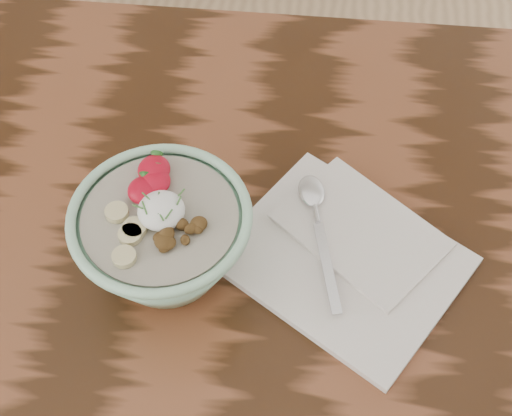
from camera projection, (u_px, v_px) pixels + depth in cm
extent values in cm
cube|color=#321B0C|center=(105.00, 269.00, 83.50)|extent=(160.00, 90.00, 4.00)
cylinder|color=#A1D9B4|center=(169.00, 266.00, 80.72)|extent=(8.42, 8.42, 1.20)
torus|color=#A1D9B4|center=(159.00, 216.00, 72.71)|extent=(19.15, 19.15, 1.10)
cylinder|color=#AAA38D|center=(160.00, 219.00, 73.20)|extent=(16.24, 16.24, 1.00)
ellipsoid|color=white|center=(161.00, 211.00, 72.09)|extent=(4.86, 4.86, 2.67)
ellipsoid|color=#B1081C|center=(143.00, 190.00, 73.69)|extent=(3.13, 3.44, 1.72)
cone|color=#286623|center=(145.00, 178.00, 74.26)|extent=(1.40, 1.03, 1.52)
ellipsoid|color=#B1081C|center=(154.00, 170.00, 75.14)|extent=(3.46, 3.81, 1.91)
cone|color=#286623|center=(156.00, 157.00, 75.80)|extent=(1.40, 1.03, 1.52)
ellipsoid|color=#B1081C|center=(155.00, 182.00, 74.31)|extent=(3.21, 3.54, 1.77)
cone|color=#286623|center=(157.00, 169.00, 74.90)|extent=(1.40, 1.03, 1.52)
cylinder|color=#CCBF86|center=(135.00, 228.00, 71.50)|extent=(2.48, 2.48, 0.70)
cylinder|color=#CCBF86|center=(130.00, 235.00, 71.04)|extent=(2.43, 2.43, 0.70)
cylinder|color=#CCBF86|center=(117.00, 212.00, 72.64)|extent=(2.44, 2.44, 0.70)
cylinder|color=#CCBF86|center=(124.00, 257.00, 69.55)|extent=(2.42, 2.42, 0.70)
ellipsoid|color=#543B18|center=(167.00, 234.00, 70.71)|extent=(1.94, 2.27, 1.23)
ellipsoid|color=#543B18|center=(199.00, 224.00, 71.55)|extent=(2.26, 2.23, 1.15)
ellipsoid|color=#543B18|center=(168.00, 243.00, 70.28)|extent=(1.92, 1.94, 1.11)
ellipsoid|color=#543B18|center=(185.00, 240.00, 70.64)|extent=(1.27, 1.46, 0.72)
ellipsoid|color=#543B18|center=(197.00, 228.00, 71.37)|extent=(1.91, 1.88, 1.09)
ellipsoid|color=#543B18|center=(160.00, 237.00, 70.74)|extent=(1.82, 1.73, 0.89)
ellipsoid|color=#543B18|center=(165.00, 248.00, 70.08)|extent=(1.72, 1.70, 0.68)
ellipsoid|color=#543B18|center=(192.00, 228.00, 71.27)|extent=(1.99, 1.84, 1.20)
ellipsoid|color=#543B18|center=(164.00, 241.00, 70.27)|extent=(2.60, 2.62, 1.14)
ellipsoid|color=#543B18|center=(181.00, 224.00, 71.58)|extent=(1.97, 1.77, 1.27)
cylinder|color=#407531|center=(158.00, 197.00, 71.80)|extent=(0.19, 1.09, 0.22)
cylinder|color=#407531|center=(145.00, 208.00, 70.99)|extent=(0.91, 1.58, 0.24)
cylinder|color=#407531|center=(138.00, 207.00, 71.07)|extent=(1.19, 0.52, 0.22)
cylinder|color=#407531|center=(160.00, 214.00, 70.52)|extent=(1.10, 1.50, 0.24)
cylinder|color=#407531|center=(179.00, 201.00, 71.51)|extent=(0.39, 1.07, 0.22)
cylinder|color=#407531|center=(147.00, 197.00, 71.74)|extent=(1.38, 1.24, 0.24)
cylinder|color=#407531|center=(169.00, 214.00, 70.55)|extent=(0.64, 1.23, 0.22)
cylinder|color=#407531|center=(157.00, 209.00, 70.92)|extent=(0.74, 1.42, 0.23)
cylinder|color=#407531|center=(166.00, 210.00, 70.85)|extent=(0.87, 0.89, 0.22)
cylinder|color=#407531|center=(181.00, 192.00, 72.09)|extent=(0.65, 1.01, 0.22)
cube|color=white|center=(342.00, 260.00, 81.26)|extent=(31.84, 30.47, 0.96)
cube|color=white|center=(360.00, 230.00, 82.74)|extent=(21.96, 21.15, 0.57)
cube|color=silver|center=(327.00, 267.00, 79.32)|extent=(3.73, 11.81, 0.36)
cylinder|color=silver|center=(316.00, 212.00, 83.47)|extent=(1.39, 3.17, 0.72)
ellipsoid|color=silver|center=(312.00, 191.00, 85.07)|extent=(4.12, 5.31, 0.98)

